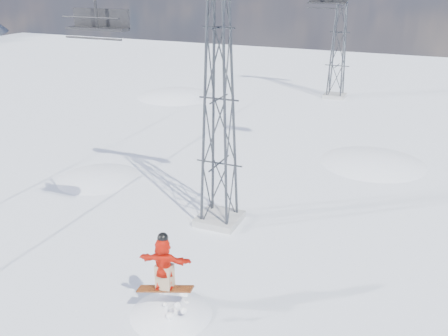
{
  "coord_description": "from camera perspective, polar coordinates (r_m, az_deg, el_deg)",
  "views": [
    {
      "loc": [
        8.6,
        -9.81,
        10.25
      ],
      "look_at": [
        2.19,
        5.25,
        3.76
      ],
      "focal_mm": 40.0,
      "sensor_mm": 36.0,
      "label": 1
    }
  ],
  "objects": [
    {
      "name": "lift_tower_far",
      "position": [
        43.78,
        13.09,
        14.84
      ],
      "size": [
        5.2,
        1.8,
        11.43
      ],
      "color": "#999999",
      "rests_on": "ground"
    },
    {
      "name": "snow_terrain",
      "position": [
        39.2,
        -0.21,
        -8.76
      ],
      "size": [
        39.0,
        37.0,
        22.0
      ],
      "color": "white",
      "rests_on": "ground"
    },
    {
      "name": "lift_tower_near",
      "position": [
        20.02,
        -0.59,
        7.82
      ],
      "size": [
        5.2,
        1.8,
        11.43
      ],
      "color": "#999999",
      "rests_on": "ground"
    },
    {
      "name": "lift_chair_near",
      "position": [
        16.79,
        -14.18,
        15.96
      ],
      "size": [
        2.1,
        0.6,
        2.6
      ],
      "color": "black",
      "rests_on": "ground"
    },
    {
      "name": "ground",
      "position": [
        16.59,
        -14.91,
        -17.38
      ],
      "size": [
        120.0,
        120.0,
        0.0
      ],
      "primitive_type": "plane",
      "color": "white",
      "rests_on": "ground"
    }
  ]
}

